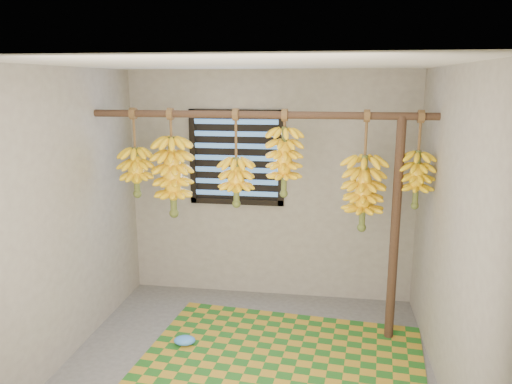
% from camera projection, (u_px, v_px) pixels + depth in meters
% --- Properties ---
extents(floor, '(3.00, 3.00, 0.01)m').
position_uv_depth(floor, '(246.00, 369.00, 4.05)').
color(floor, '#545454').
rests_on(floor, ground).
extents(ceiling, '(3.00, 3.00, 0.01)m').
position_uv_depth(ceiling, '(244.00, 63.00, 3.53)').
color(ceiling, silver).
rests_on(ceiling, wall_back).
extents(wall_back, '(3.00, 0.01, 2.40)m').
position_uv_depth(wall_back, '(270.00, 186.00, 5.24)').
color(wall_back, gray).
rests_on(wall_back, floor).
extents(wall_left, '(0.01, 3.00, 2.40)m').
position_uv_depth(wall_left, '(61.00, 219.00, 4.02)').
color(wall_left, gray).
rests_on(wall_left, floor).
extents(wall_right, '(0.01, 3.00, 2.40)m').
position_uv_depth(wall_right, '(452.00, 236.00, 3.57)').
color(wall_right, gray).
rests_on(wall_right, floor).
extents(window, '(1.00, 0.04, 1.00)m').
position_uv_depth(window, '(236.00, 158.00, 5.20)').
color(window, black).
rests_on(window, wall_back).
extents(hanging_pole, '(3.00, 0.06, 0.06)m').
position_uv_depth(hanging_pole, '(259.00, 115.00, 4.29)').
color(hanging_pole, '#47301F').
rests_on(hanging_pole, wall_left).
extents(support_post, '(0.08, 0.08, 2.00)m').
position_uv_depth(support_post, '(395.00, 232.00, 4.33)').
color(support_post, '#47301F').
rests_on(support_post, floor).
extents(woven_mat, '(2.47, 2.05, 0.01)m').
position_uv_depth(woven_mat, '(280.00, 365.00, 4.10)').
color(woven_mat, '#1F5F1C').
rests_on(woven_mat, floor).
extents(plastic_bag, '(0.21, 0.17, 0.08)m').
position_uv_depth(plastic_bag, '(185.00, 340.00, 4.39)').
color(plastic_bag, '#408AEE').
rests_on(plastic_bag, woven_mat).
extents(banana_bunch_a, '(0.30, 0.30, 0.81)m').
position_uv_depth(banana_bunch_a, '(136.00, 172.00, 4.58)').
color(banana_bunch_a, brown).
rests_on(banana_bunch_a, hanging_pole).
extents(banana_bunch_b, '(0.35, 0.35, 0.98)m').
position_uv_depth(banana_bunch_b, '(173.00, 177.00, 4.54)').
color(banana_bunch_b, brown).
rests_on(banana_bunch_b, hanging_pole).
extents(banana_bunch_c, '(0.30, 0.30, 0.87)m').
position_uv_depth(banana_bunch_c, '(236.00, 182.00, 4.45)').
color(banana_bunch_c, brown).
rests_on(banana_bunch_c, hanging_pole).
extents(banana_bunch_d, '(0.32, 0.32, 0.76)m').
position_uv_depth(banana_bunch_d, '(284.00, 162.00, 4.35)').
color(banana_bunch_d, brown).
rests_on(banana_bunch_d, hanging_pole).
extents(banana_bunch_e, '(0.36, 0.36, 1.04)m').
position_uv_depth(banana_bunch_e, '(363.00, 193.00, 4.30)').
color(banana_bunch_e, brown).
rests_on(banana_bunch_e, hanging_pole).
extents(banana_bunch_f, '(0.29, 0.29, 0.83)m').
position_uv_depth(banana_bunch_f, '(417.00, 179.00, 4.21)').
color(banana_bunch_f, brown).
rests_on(banana_bunch_f, hanging_pole).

